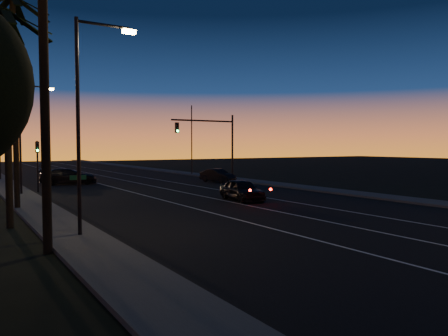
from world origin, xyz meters
TOP-DOWN VIEW (x-y plane):
  - road at (0.00, 30.00)m, footprint 20.00×170.00m
  - sidewalk_left at (-11.20, 30.00)m, footprint 2.40×170.00m
  - sidewalk_right at (11.20, 30.00)m, footprint 2.40×170.00m
  - lane_stripe_left at (-3.00, 30.00)m, footprint 0.12×160.00m
  - lane_stripe_mid at (0.50, 30.00)m, footprint 0.12×160.00m
  - lane_stripe_right at (4.00, 30.00)m, footprint 0.12×160.00m
  - palm_near at (-12.60, 18.00)m, footprint 4.25×4.16m
  - palm_mid at (-13.20, 24.00)m, footprint 4.25×4.16m
  - palm_far at (-12.20, 30.00)m, footprint 4.25×4.16m
  - streetlight_left_near at (-10.70, 20.00)m, footprint 2.55×0.26m
  - streetlight_left_far at (-10.69, 38.00)m, footprint 2.55×0.26m
  - street_sign at (-10.80, 21.00)m, footprint 0.70×0.06m
  - signal_mast at (7.14, 39.99)m, footprint 7.10×0.41m
  - signal_post at (-9.50, 39.98)m, footprint 0.28×0.37m
  - far_pole_right at (11.00, 52.00)m, footprint 0.14×0.14m
  - lead_car at (1.59, 26.61)m, footprint 2.32×5.08m
  - right_car at (8.01, 40.52)m, footprint 2.38×4.37m
  - cross_car at (-5.79, 46.04)m, footprint 5.71×3.14m

SIDE VIEW (x-z plane):
  - road at x=0.00m, z-range 0.00..0.01m
  - lane_stripe_left at x=-3.00m, z-range 0.01..0.02m
  - lane_stripe_mid at x=0.50m, z-range 0.01..0.02m
  - lane_stripe_right at x=4.00m, z-range 0.01..0.02m
  - sidewalk_left at x=-11.20m, z-range 0.00..0.16m
  - sidewalk_right at x=11.20m, z-range 0.00..0.16m
  - right_car at x=8.01m, z-range 0.01..1.38m
  - lead_car at x=1.59m, z-range 0.01..1.51m
  - cross_car at x=-5.79m, z-range 0.01..1.58m
  - street_sign at x=-10.80m, z-range 0.36..2.96m
  - signal_post at x=-9.50m, z-range 0.79..4.99m
  - far_pole_right at x=11.00m, z-range 0.00..9.00m
  - signal_mast at x=7.14m, z-range 1.28..8.28m
  - streetlight_left_far at x=-10.69m, z-range 0.81..9.31m
  - streetlight_left_near at x=-10.70m, z-range 0.82..9.82m
  - palm_mid at x=-13.20m, z-range 1.24..11.27m
  - palm_near at x=-12.60m, z-range 1.31..12.84m
  - palm_far at x=-12.20m, z-range 1.35..13.88m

